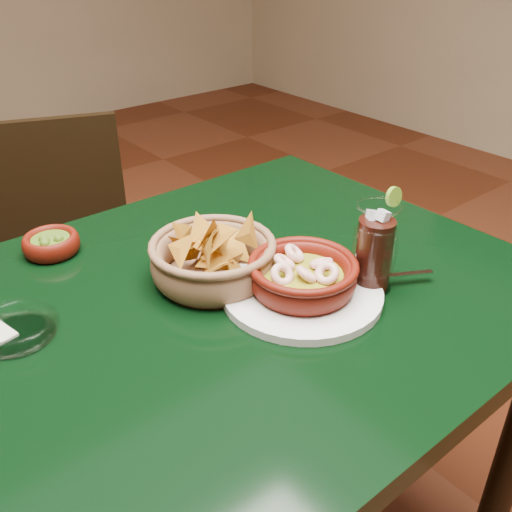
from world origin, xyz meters
TOP-DOWN VIEW (x-y plane):
  - dining_table at (0.00, 0.00)m, footprint 1.20×0.80m
  - dining_chair at (0.08, 0.70)m, footprint 0.50×0.50m
  - shrimp_plate at (0.18, -0.08)m, footprint 0.33×0.26m
  - chip_basket at (0.10, 0.05)m, footprint 0.24×0.24m
  - guacamole_ramekin at (-0.07, 0.30)m, footprint 0.12×0.12m
  - cola_drink at (0.29, -0.14)m, footprint 0.15×0.15m
  - glass_ashtray at (-0.21, 0.10)m, footprint 0.13×0.13m

SIDE VIEW (x-z plane):
  - dining_chair at x=0.08m, z-range 0.04..0.88m
  - dining_table at x=0.00m, z-range 0.28..1.03m
  - glass_ashtray at x=-0.21m, z-range 0.75..0.78m
  - guacamole_ramekin at x=-0.07m, z-range 0.75..0.79m
  - shrimp_plate at x=0.18m, z-range 0.74..0.82m
  - chip_basket at x=0.10m, z-range 0.71..0.86m
  - cola_drink at x=0.29m, z-range 0.74..0.91m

